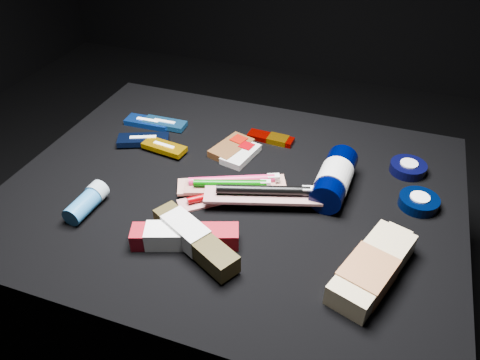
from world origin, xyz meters
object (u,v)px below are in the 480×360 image
(bodywash_bottle, at_px, (371,270))
(lotion_bottle, at_px, (334,178))
(toothpaste_carton_red, at_px, (180,236))
(deodorant_stick, at_px, (87,202))

(bodywash_bottle, bearing_deg, lotion_bottle, 134.62)
(bodywash_bottle, relative_size, toothpaste_carton_red, 1.11)
(bodywash_bottle, relative_size, deodorant_stick, 2.17)
(bodywash_bottle, xyz_separation_m, toothpaste_carton_red, (-0.35, -0.03, -0.00))
(bodywash_bottle, bearing_deg, toothpaste_carton_red, -155.46)
(lotion_bottle, distance_m, bodywash_bottle, 0.25)
(deodorant_stick, bearing_deg, bodywash_bottle, 3.54)
(lotion_bottle, xyz_separation_m, toothpaste_carton_red, (-0.24, -0.26, -0.02))
(bodywash_bottle, xyz_separation_m, deodorant_stick, (-0.58, -0.01, -0.00))
(deodorant_stick, bearing_deg, lotion_bottle, 29.21)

